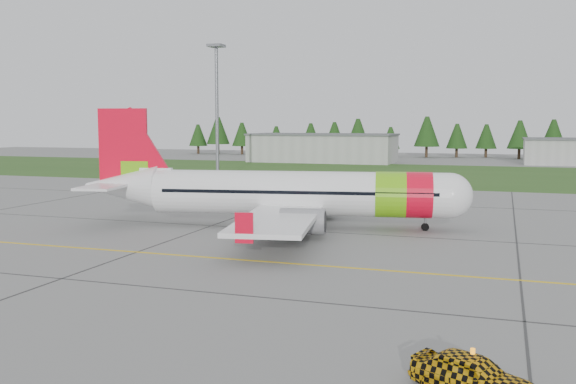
% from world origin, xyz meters
% --- Properties ---
extents(ground, '(320.00, 320.00, 0.00)m').
position_xyz_m(ground, '(0.00, 0.00, 0.00)').
color(ground, gray).
rests_on(ground, ground).
extents(aircraft, '(33.31, 31.10, 10.15)m').
position_xyz_m(aircraft, '(-8.29, 21.36, 2.93)').
color(aircraft, white).
rests_on(aircraft, ground).
extents(follow_me_car, '(1.97, 2.09, 4.13)m').
position_xyz_m(follow_me_car, '(8.11, -8.86, 2.06)').
color(follow_me_car, yellow).
rests_on(follow_me_car, ground).
extents(service_van, '(1.82, 1.75, 4.52)m').
position_xyz_m(service_van, '(-12.92, 55.05, 2.26)').
color(service_van, silver).
rests_on(service_van, ground).
extents(grass_strip, '(320.00, 50.00, 0.03)m').
position_xyz_m(grass_strip, '(0.00, 82.00, 0.01)').
color(grass_strip, '#30561E').
rests_on(grass_strip, ground).
extents(taxi_guideline, '(120.00, 0.25, 0.02)m').
position_xyz_m(taxi_guideline, '(0.00, 8.00, 0.01)').
color(taxi_guideline, gold).
rests_on(taxi_guideline, ground).
extents(hangar_west, '(32.00, 14.00, 6.00)m').
position_xyz_m(hangar_west, '(-30.00, 110.00, 3.00)').
color(hangar_west, '#A8A8A3').
rests_on(hangar_west, ground).
extents(floodlight_mast, '(0.50, 0.50, 20.00)m').
position_xyz_m(floodlight_mast, '(-32.00, 58.00, 10.00)').
color(floodlight_mast, slate).
rests_on(floodlight_mast, ground).
extents(treeline, '(160.00, 8.00, 10.00)m').
position_xyz_m(treeline, '(0.00, 138.00, 5.00)').
color(treeline, '#1C3F14').
rests_on(treeline, ground).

